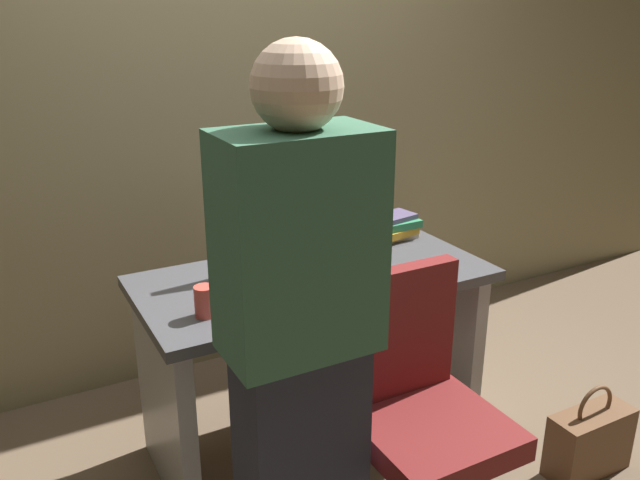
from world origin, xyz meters
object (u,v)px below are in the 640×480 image
keyboard (300,286)px  handbag (589,441)px  mouse (361,267)px  cup_near_keyboard (205,301)px  monitor (318,197)px  book_stack (394,226)px  office_chair (420,430)px  desk (314,330)px  person_at_desk (300,351)px

keyboard → handbag: size_ratio=1.14×
mouse → cup_near_keyboard: size_ratio=0.96×
monitor → mouse: bearing=-65.8°
mouse → book_stack: bearing=38.5°
office_chair → keyboard: office_chair is taller
keyboard → handbag: 1.27m
office_chair → book_stack: size_ratio=4.27×
book_stack → handbag: bearing=-68.3°
desk → person_at_desk: (-0.38, -0.64, 0.33)m
mouse → handbag: mouse is taller
keyboard → handbag: keyboard is taller
cup_near_keyboard → book_stack: (0.97, 0.34, -0.00)m
monitor → handbag: (0.75, -0.79, -0.87)m
office_chair → monitor: 0.94m
monitor → mouse: 0.31m
keyboard → mouse: mouse is taller
cup_near_keyboard → keyboard: bearing=8.1°
office_chair → handbag: bearing=-3.3°
person_at_desk → mouse: size_ratio=16.39×
keyboard → mouse: bearing=7.6°
cup_near_keyboard → book_stack: 1.03m
monitor → handbag: bearing=-46.2°
person_at_desk → cup_near_keyboard: (-0.10, 0.49, -0.04)m
desk → mouse: mouse is taller
office_chair → cup_near_keyboard: bearing=138.3°
monitor → book_stack: (0.41, 0.07, -0.20)m
desk → cup_near_keyboard: size_ratio=12.65×
cup_near_keyboard → handbag: bearing=-21.5°
handbag → monitor: bearing=133.8°
monitor → person_at_desk: bearing=-121.4°
desk → keyboard: bearing=-137.9°
book_stack → desk: bearing=-158.7°
cup_near_keyboard → mouse: bearing=7.3°
person_at_desk → monitor: size_ratio=3.03×
keyboard → office_chair: bearing=-71.6°
monitor → desk: bearing=-125.0°
book_stack → handbag: size_ratio=0.58×
mouse → office_chair: bearing=-101.5°
desk → mouse: bearing=-21.9°
mouse → book_stack: (0.33, 0.26, 0.03)m
desk → book_stack: (0.49, 0.19, 0.29)m
book_stack → cup_near_keyboard: bearing=-160.6°
keyboard → cup_near_keyboard: cup_near_keyboard is taller
monitor → cup_near_keyboard: bearing=-154.4°
monitor → cup_near_keyboard: size_ratio=5.18×
mouse → cup_near_keyboard: bearing=-172.7°
cup_near_keyboard → handbag: cup_near_keyboard is taller
office_chair → person_at_desk: bearing=-177.8°
keyboard → mouse: size_ratio=4.30×
mouse → person_at_desk: bearing=-133.6°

